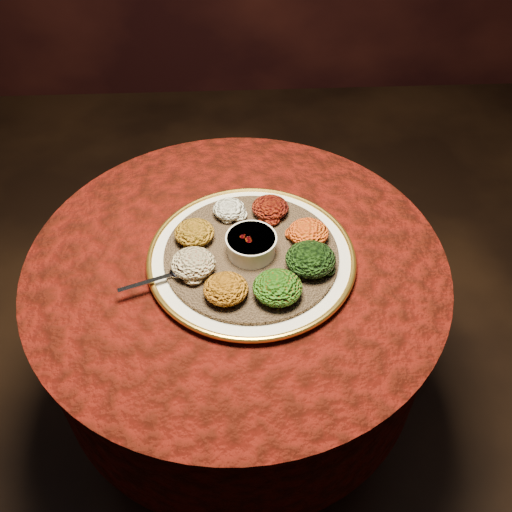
{
  "coord_description": "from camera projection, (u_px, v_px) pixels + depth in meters",
  "views": [
    {
      "loc": [
        0.0,
        -0.88,
        1.68
      ],
      "look_at": [
        0.04,
        -0.01,
        0.76
      ],
      "focal_mm": 40.0,
      "sensor_mm": 36.0,
      "label": 1
    }
  ],
  "objects": [
    {
      "name": "portion_mixveg",
      "position": [
        277.0,
        288.0,
        1.17
      ],
      "size": [
        0.1,
        0.1,
        0.05
      ],
      "primitive_type": "ellipsoid",
      "color": "#962809",
      "rests_on": "injera"
    },
    {
      "name": "portion_kitfo",
      "position": [
        270.0,
        207.0,
        1.34
      ],
      "size": [
        0.09,
        0.08,
        0.04
      ],
      "primitive_type": "ellipsoid",
      "color": "black",
      "rests_on": "injera"
    },
    {
      "name": "table",
      "position": [
        238.0,
        310.0,
        1.42
      ],
      "size": [
        0.96,
        0.96,
        0.73
      ],
      "color": "black",
      "rests_on": "ground"
    },
    {
      "name": "injera",
      "position": [
        251.0,
        254.0,
        1.27
      ],
      "size": [
        0.49,
        0.49,
        0.01
      ],
      "primitive_type": "cylinder",
      "rotation": [
        0.0,
        0.0,
        -0.31
      ],
      "color": "brown",
      "rests_on": "platter"
    },
    {
      "name": "portion_timatim",
      "position": [
        193.0,
        263.0,
        1.21
      ],
      "size": [
        0.1,
        0.09,
        0.05
      ],
      "primitive_type": "ellipsoid",
      "color": "#710906",
      "rests_on": "injera"
    },
    {
      "name": "spoon",
      "position": [
        175.0,
        273.0,
        1.22
      ],
      "size": [
        0.15,
        0.07,
        0.01
      ],
      "rotation": [
        0.0,
        0.0,
        -2.79
      ],
      "color": "silver",
      "rests_on": "injera"
    },
    {
      "name": "portion_kik",
      "position": [
        226.0,
        289.0,
        1.17
      ],
      "size": [
        0.09,
        0.09,
        0.04
      ],
      "primitive_type": "ellipsoid",
      "color": "#A95C0E",
      "rests_on": "injera"
    },
    {
      "name": "portion_shiro",
      "position": [
        194.0,
        233.0,
        1.28
      ],
      "size": [
        0.09,
        0.09,
        0.04
      ],
      "primitive_type": "ellipsoid",
      "color": "#A06313",
      "rests_on": "injera"
    },
    {
      "name": "stew_bowl",
      "position": [
        251.0,
        244.0,
        1.25
      ],
      "size": [
        0.11,
        0.11,
        0.05
      ],
      "color": "silver",
      "rests_on": "injera"
    },
    {
      "name": "portion_tikil",
      "position": [
        308.0,
        232.0,
        1.28
      ],
      "size": [
        0.09,
        0.09,
        0.04
      ],
      "primitive_type": "ellipsoid",
      "color": "#A4740D",
      "rests_on": "injera"
    },
    {
      "name": "platter",
      "position": [
        251.0,
        257.0,
        1.28
      ],
      "size": [
        0.59,
        0.59,
        0.02
      ],
      "rotation": [
        0.0,
        0.0,
        0.39
      ],
      "color": "white",
      "rests_on": "table"
    },
    {
      "name": "portion_gomen",
      "position": [
        311.0,
        259.0,
        1.22
      ],
      "size": [
        0.11,
        0.1,
        0.05
      ],
      "primitive_type": "ellipsoid",
      "color": "black",
      "rests_on": "injera"
    },
    {
      "name": "portion_ayib",
      "position": [
        229.0,
        209.0,
        1.34
      ],
      "size": [
        0.08,
        0.07,
        0.04
      ],
      "primitive_type": "ellipsoid",
      "color": "white",
      "rests_on": "injera"
    }
  ]
}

